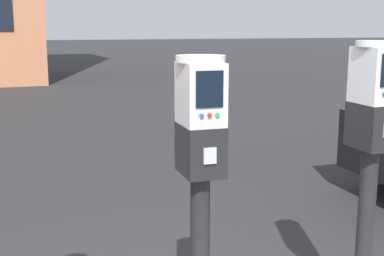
{
  "coord_description": "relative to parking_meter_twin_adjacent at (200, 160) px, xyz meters",
  "views": [
    {
      "loc": [
        -0.76,
        -2.22,
        1.74
      ],
      "look_at": [
        0.1,
        -0.07,
        1.29
      ],
      "focal_mm": 48.13,
      "sensor_mm": 36.0,
      "label": 1
    }
  ],
  "objects": [
    {
      "name": "parking_meter_twin_adjacent",
      "position": [
        0.0,
        0.0,
        0.0
      ],
      "size": [
        0.23,
        0.26,
        1.49
      ],
      "rotation": [
        0.0,
        0.0,
        -1.64
      ],
      "color": "black",
      "rests_on": "sidewalk_slab"
    },
    {
      "name": "parking_meter_end_of_row",
      "position": [
        0.95,
        0.0,
        0.04
      ],
      "size": [
        0.23,
        0.26,
        1.54
      ],
      "rotation": [
        0.0,
        0.0,
        -1.64
      ],
      "color": "black",
      "rests_on": "sidewalk_slab"
    }
  ]
}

